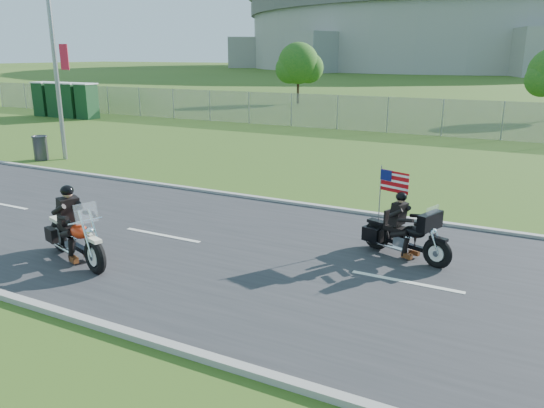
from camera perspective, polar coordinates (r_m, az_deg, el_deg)
The scene contains 15 objects.
ground at distance 12.21m, azimuth -4.33°, elevation -4.98°, with size 420.00×420.00×0.00m, color #2A4616.
road at distance 12.21m, azimuth -4.33°, elevation -4.89°, with size 120.00×8.00×0.04m, color #28282B.
curb_north at distance 15.61m, azimuth 3.47°, elevation -0.09°, with size 120.00×0.18×0.12m, color #9E9B93.
curb_south at distance 9.32m, azimuth -17.81°, elevation -12.39°, with size 120.00×0.18×0.12m, color #9E9B93.
fence at distance 31.84m, azimuth 7.05°, elevation 9.77°, with size 60.00×0.03×2.00m, color gray.
stadium at distance 181.90m, azimuth 20.22°, elevation 18.55°, with size 140.40×140.40×29.20m.
streetlight at distance 24.08m, azimuth -22.29°, elevation 17.88°, with size 0.90×2.46×10.00m.
porta_toilet_a at distance 38.84m, azimuth -19.29°, elevation 10.33°, with size 1.10×1.10×2.30m, color #113618.
porta_toilet_b at distance 39.87m, azimuth -20.70°, elevation 10.32°, with size 1.10×1.10×2.30m, color #113618.
porta_toilet_c at distance 40.91m, azimuth -22.04°, elevation 10.31°, with size 1.10×1.10×2.30m, color #113618.
porta_toilet_d at distance 41.98m, azimuth -23.32°, elevation 10.29°, with size 1.10×1.10×2.30m, color #113618.
tree_fence_mid at distance 48.09m, azimuth 2.92°, elevation 14.66°, with size 3.96×3.69×5.30m.
motorcycle_lead at distance 12.09m, azimuth -20.41°, elevation -3.50°, with size 2.43×1.16×1.69m.
motorcycle_follow at distance 11.88m, azimuth 14.18°, elevation -3.42°, with size 2.13×1.07×1.84m.
trash_can at distance 24.41m, azimuth -23.63°, elevation 5.51°, with size 0.57×0.57×0.99m, color #37363B.
Camera 1 is at (6.05, -9.68, 4.35)m, focal length 35.00 mm.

